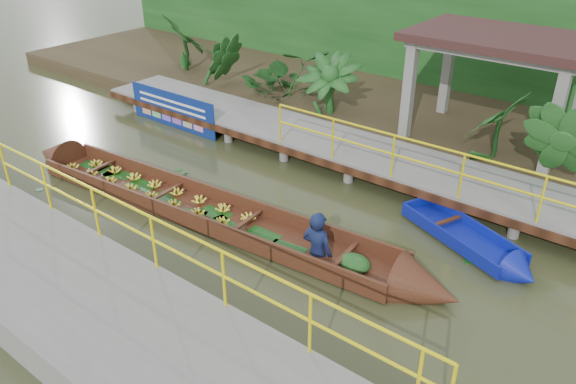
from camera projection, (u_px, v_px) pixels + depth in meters
The scene contains 10 objects.
ground at pixel (244, 213), 12.37m from camera, with size 80.00×80.00×0.00m, color #2F3319.
land_strip at pixel (405, 110), 17.46m from camera, with size 30.00×8.00×0.45m, color #312518.
far_dock at pixel (332, 144), 14.51m from camera, with size 16.00×2.06×1.66m.
near_dock at pixel (111, 324), 8.78m from camera, with size 18.00×2.40×1.73m.
pavilion at pixel (502, 50), 13.77m from camera, with size 4.40×3.00×3.00m.
foliage_backdrop at pixel (446, 38), 18.34m from camera, with size 30.00×0.80×4.00m, color #143F15.
vendor_boat at pixel (213, 210), 12.02m from camera, with size 11.34×2.03×2.29m.
moored_blue_boat at pixel (490, 254), 10.75m from camera, with size 3.22×1.95×0.75m.
blue_banner at pixel (172, 110), 16.54m from camera, with size 3.47×0.04×1.08m.
tropical_plants at pixel (320, 81), 16.32m from camera, with size 14.46×1.46×1.82m.
Camera 1 is at (7.32, -7.79, 6.31)m, focal length 35.00 mm.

